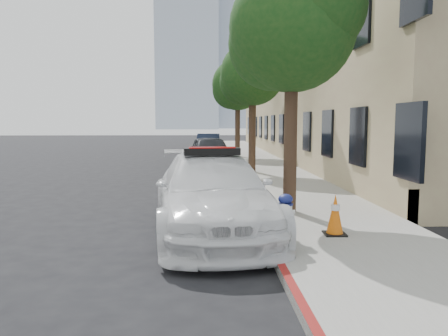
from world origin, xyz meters
The scene contains 14 objects.
ground centered at (0.00, 0.00, 0.00)m, with size 120.00×120.00×0.00m, color black.
sidewalk centered at (3.60, 10.00, 0.07)m, with size 3.20×50.00×0.15m, color gray.
curb_strip centered at (2.06, 10.00, 0.07)m, with size 0.12×50.00×0.15m, color maroon.
building centered at (9.20, 15.00, 5.00)m, with size 8.00×36.00×10.00m, color tan.
tower_left centered at (-4.00, 120.00, 30.00)m, with size 18.00×14.00×60.00m, color #9EA8B7.
tower_right centered at (9.00, 135.00, 22.00)m, with size 14.00×14.00×44.00m, color #9EA8B7.
tree_near centered at (2.93, -2.01, 4.27)m, with size 2.92×2.82×5.62m.
tree_mid centered at (2.93, 5.99, 4.16)m, with size 2.77×2.64×5.43m.
tree_far centered at (2.93, 13.99, 4.39)m, with size 3.10×3.00×5.81m.
police_car centered at (1.10, -3.26, 0.78)m, with size 2.70×5.56×1.71m.
parked_car_mid centered at (1.20, 8.22, 0.78)m, with size 1.85×4.59×1.56m, color black.
parked_car_far centered at (1.20, 17.23, 0.70)m, with size 1.48×4.25×1.40m, color #131C31.
fire_hydrant centered at (2.35, -4.44, 0.55)m, with size 0.34×0.31×0.81m.
traffic_cone centered at (3.32, -4.12, 0.52)m, with size 0.40×0.40×0.74m.
Camera 1 is at (0.96, -11.81, 2.20)m, focal length 35.00 mm.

